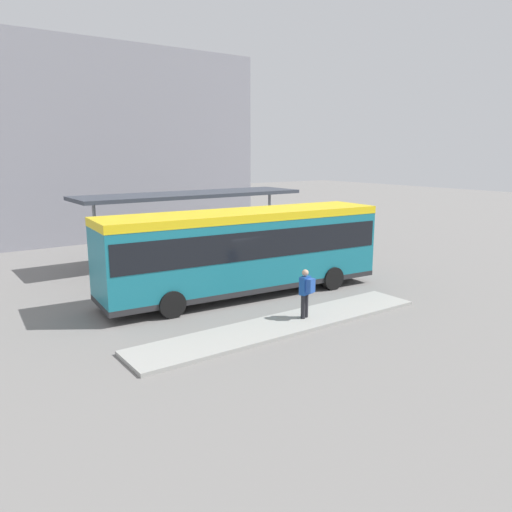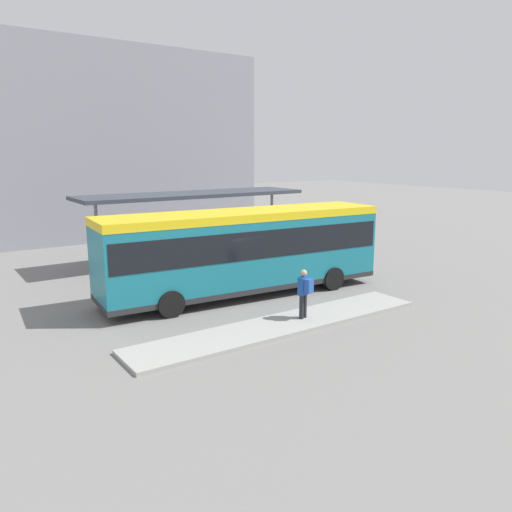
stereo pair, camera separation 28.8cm
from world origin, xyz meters
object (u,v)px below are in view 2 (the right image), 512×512
pedestrian_waiting (305,291)px  bicycle_yellow (357,246)px  city_bus (244,247)px  bicycle_white (347,244)px  potted_planter_near_shelter (201,261)px

pedestrian_waiting → bicycle_yellow: pedestrian_waiting is taller
city_bus → bicycle_yellow: size_ratio=6.80×
bicycle_white → potted_planter_near_shelter: (-9.59, -0.29, 0.26)m
bicycle_yellow → potted_planter_near_shelter: 9.68m
pedestrian_waiting → bicycle_yellow: 12.47m
bicycle_yellow → potted_planter_near_shelter: bearing=-87.9°
pedestrian_waiting → bicycle_white: pedestrian_waiting is taller
pedestrian_waiting → bicycle_yellow: bearing=-70.8°
pedestrian_waiting → city_bus: bearing=-19.2°
city_bus → bicycle_yellow: 10.63m
bicycle_yellow → pedestrian_waiting: bearing=-49.1°
bicycle_yellow → bicycle_white: size_ratio=0.99×
pedestrian_waiting → bicycle_white: (9.95, 8.07, -0.69)m
bicycle_white → bicycle_yellow: bearing=11.9°
city_bus → pedestrian_waiting: city_bus is taller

